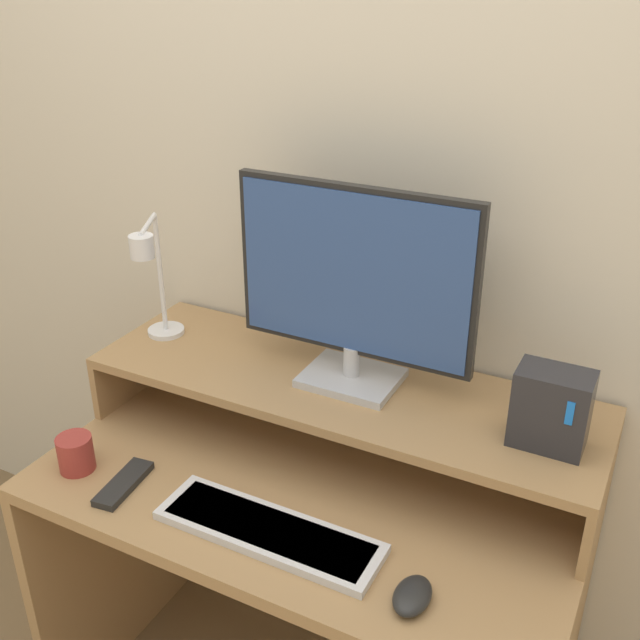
# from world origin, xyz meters

# --- Properties ---
(wall_back) EXTENTS (6.00, 0.05, 2.50)m
(wall_back) POSITION_xyz_m (0.00, 0.69, 1.25)
(wall_back) COLOR beige
(wall_back) RESTS_ON ground_plane
(desk) EXTENTS (1.14, 0.65, 0.73)m
(desk) POSITION_xyz_m (0.00, 0.33, 0.51)
(desk) COLOR #A87F51
(desk) RESTS_ON ground_plane
(monitor_shelf) EXTENTS (1.14, 0.36, 0.16)m
(monitor_shelf) POSITION_xyz_m (0.00, 0.48, 0.87)
(monitor_shelf) COLOR #A87F51
(monitor_shelf) RESTS_ON desk
(monitor) EXTENTS (0.53, 0.16, 0.44)m
(monitor) POSITION_xyz_m (0.02, 0.49, 1.12)
(monitor) COLOR #BCBCC1
(monitor) RESTS_ON monitor_shelf
(desk_lamp) EXTENTS (0.13, 0.20, 0.31)m
(desk_lamp) POSITION_xyz_m (-0.46, 0.43, 1.07)
(desk_lamp) COLOR silver
(desk_lamp) RESTS_ON monitor_shelf
(router_dock) EXTENTS (0.14, 0.09, 0.16)m
(router_dock) POSITION_xyz_m (0.45, 0.45, 0.97)
(router_dock) COLOR #28282D
(router_dock) RESTS_ON monitor_shelf
(keyboard) EXTENTS (0.45, 0.13, 0.02)m
(keyboard) POSITION_xyz_m (0.01, 0.14, 0.74)
(keyboard) COLOR silver
(keyboard) RESTS_ON desk
(mouse) EXTENTS (0.06, 0.10, 0.03)m
(mouse) POSITION_xyz_m (0.31, 0.11, 0.74)
(mouse) COLOR black
(mouse) RESTS_ON desk
(remote_control) EXTENTS (0.07, 0.16, 0.02)m
(remote_control) POSITION_xyz_m (-0.34, 0.13, 0.73)
(remote_control) COLOR black
(remote_control) RESTS_ON desk
(mug) EXTENTS (0.08, 0.08, 0.08)m
(mug) POSITION_xyz_m (-0.47, 0.13, 0.77)
(mug) COLOR #9E332D
(mug) RESTS_ON desk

